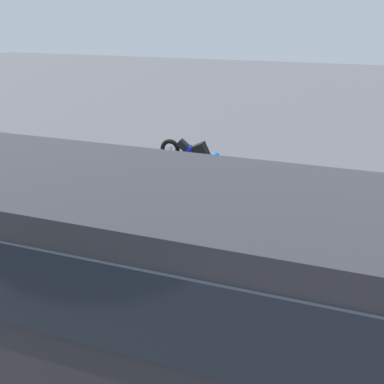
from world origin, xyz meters
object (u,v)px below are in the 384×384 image
parked_motorcycle_silver (138,273)px  stunt_motorcycle (195,159)px  spectator_centre (107,227)px  spectator_far_left (209,240)px  traffic_cone (243,203)px  spectator_left (149,235)px  tour_bus (107,289)px

parked_motorcycle_silver → stunt_motorcycle: size_ratio=1.00×
spectator_centre → stunt_motorcycle: bearing=-92.6°
spectator_far_left → parked_motorcycle_silver: 1.47m
stunt_motorcycle → traffic_cone: size_ratio=3.25×
parked_motorcycle_silver → stunt_motorcycle: (0.76, -5.50, 0.51)m
spectator_left → spectator_centre: bearing=-7.1°
traffic_cone → spectator_centre: bearing=61.7°
parked_motorcycle_silver → traffic_cone: parked_motorcycle_silver is taller
spectator_far_left → spectator_left: size_ratio=0.96×
spectator_far_left → spectator_left: spectator_left is taller
stunt_motorcycle → spectator_centre: bearing=87.4°
spectator_left → traffic_cone: spectator_left is taller
stunt_motorcycle → tour_bus: bearing=100.4°
tour_bus → parked_motorcycle_silver: (0.65, -2.19, -1.16)m
tour_bus → stunt_motorcycle: tour_bus is taller
spectator_far_left → traffic_cone: bearing=-87.5°
spectator_centre → parked_motorcycle_silver: 1.27m
spectator_centre → traffic_cone: size_ratio=2.63×
spectator_left → parked_motorcycle_silver: bearing=89.2°
stunt_motorcycle → traffic_cone: (-1.76, 1.19, -0.68)m
spectator_far_left → spectator_left: bearing=12.5°
stunt_motorcycle → traffic_cone: bearing=145.9°
tour_bus → spectator_far_left: tour_bus is taller
spectator_far_left → spectator_centre: spectator_far_left is taller
tour_bus → parked_motorcycle_silver: bearing=-73.5°
spectator_far_left → traffic_cone: spectator_far_left is taller
spectator_left → stunt_motorcycle: 5.04m
spectator_left → traffic_cone: size_ratio=2.73×
spectator_far_left → traffic_cone: (0.15, -3.54, -0.68)m
spectator_centre → parked_motorcycle_silver: bearing=147.0°
spectator_left → traffic_cone: bearing=-104.6°
spectator_far_left → spectator_left: 1.17m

